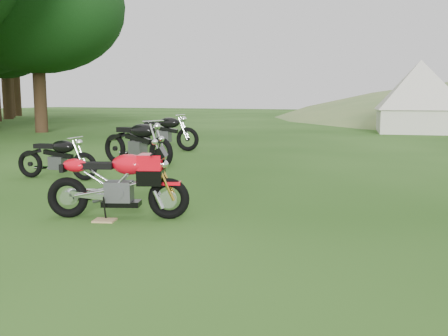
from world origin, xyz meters
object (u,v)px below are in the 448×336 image
at_px(vintage_moto_c, 137,141).
at_px(tent_left, 419,99).
at_px(vintage_moto_b, 56,156).
at_px(plywood_board, 105,220).
at_px(vintage_moto_d, 163,131).
at_px(sport_motorcycle, 117,178).

height_order(vintage_moto_c, tent_left, tent_left).
bearing_deg(vintage_moto_b, plywood_board, -46.44).
bearing_deg(vintage_moto_d, vintage_moto_b, -85.81).
bearing_deg(vintage_moto_b, tent_left, 64.04).
bearing_deg(sport_motorcycle, plywood_board, -126.87).
bearing_deg(sport_motorcycle, vintage_moto_c, 100.11).
bearing_deg(vintage_moto_b, vintage_moto_c, 74.73).
bearing_deg(tent_left, sport_motorcycle, -107.93).
distance_m(vintage_moto_b, vintage_moto_c, 2.28).
bearing_deg(vintage_moto_d, plywood_board, -69.11).
height_order(sport_motorcycle, plywood_board, sport_motorcycle).
relative_size(vintage_moto_b, vintage_moto_d, 0.77).
bearing_deg(plywood_board, tent_left, 83.68).
bearing_deg(vintage_moto_c, vintage_moto_b, -84.11).
relative_size(vintage_moto_b, vintage_moto_c, 0.78).
xyz_separation_m(vintage_moto_c, vintage_moto_d, (-1.27, 3.10, 0.01)).
relative_size(plywood_board, tent_left, 0.08).
bearing_deg(vintage_moto_b, sport_motorcycle, -43.22).
bearing_deg(vintage_moto_d, vintage_moto_c, -74.41).
bearing_deg(plywood_board, vintage_moto_b, 142.90).
relative_size(sport_motorcycle, vintage_moto_d, 0.81).
bearing_deg(vintage_moto_c, sport_motorcycle, -45.38).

